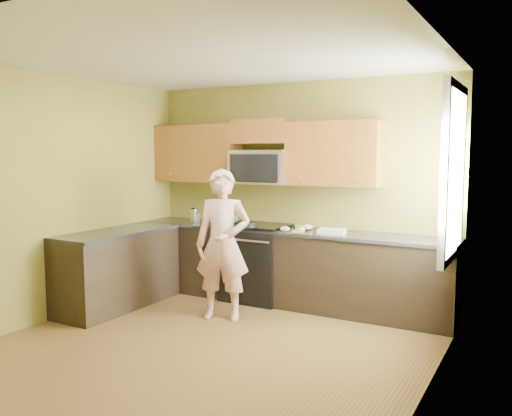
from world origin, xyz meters
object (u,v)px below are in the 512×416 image
Objects in this scene: woman at (223,244)px; travel_mug at (194,221)px; stove at (257,262)px; microwave at (261,184)px; frying_pan at (246,227)px; butter_tub at (300,231)px.

woman is 9.00× the size of travel_mug.
microwave is at bearing 90.00° from stove.
microwave is (0.00, 0.12, 0.97)m from stove.
travel_mug is (-1.05, 0.93, 0.09)m from woman.
frying_pan is (-0.00, -0.38, -0.50)m from microwave.
frying_pan is 1.05m from travel_mug.
travel_mug reaches higher than stove.
travel_mug is at bearing -177.40° from microwave.
travel_mug reaches higher than frying_pan.
frying_pan is (-0.05, 0.60, 0.12)m from woman.
travel_mug is (-1.62, 0.14, -0.00)m from butter_tub.
stove is 1.10m from travel_mug.
woman is (0.05, -0.85, 0.36)m from stove.
butter_tub is at bearing -5.52° from stove.
stove is at bearing -4.54° from travel_mug.
woman is at bearing -87.32° from microwave.
woman is at bearing -125.80° from butter_tub.
woman reaches higher than microwave.
butter_tub is (0.62, -0.06, 0.45)m from stove.
frying_pan is 2.63× the size of travel_mug.
stove is 0.98m from microwave.
woman is 3.42× the size of frying_pan.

